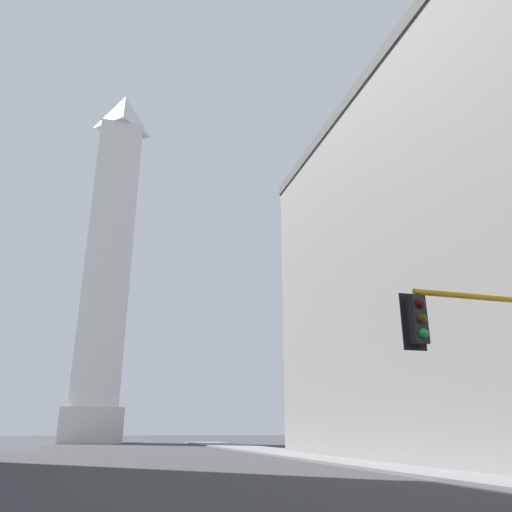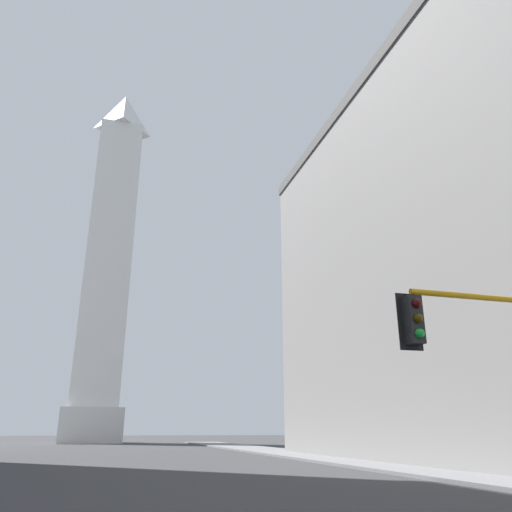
# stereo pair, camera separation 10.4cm
# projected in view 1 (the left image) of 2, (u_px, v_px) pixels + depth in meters

# --- Properties ---
(sidewalk_right) EXTENTS (5.00, 95.43, 0.15)m
(sidewalk_right) POSITION_uv_depth(u_px,v_px,m) (339.00, 459.00, 31.08)
(sidewalk_right) COLOR slate
(sidewalk_right) RESTS_ON ground_plane
(obelisk) EXTENTS (8.83, 8.83, 60.65)m
(obelisk) POSITION_uv_depth(u_px,v_px,m) (109.00, 256.00, 82.60)
(obelisk) COLOR silver
(obelisk) RESTS_ON ground_plane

